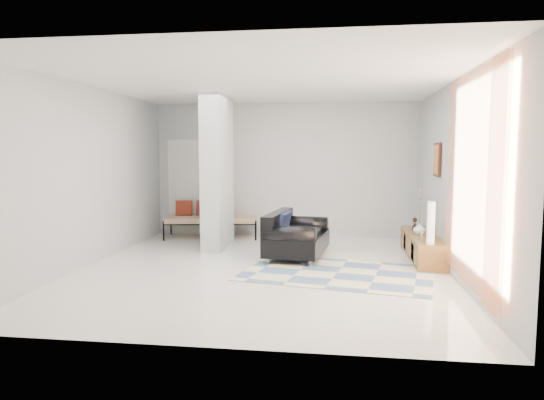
# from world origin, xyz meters

# --- Properties ---
(floor) EXTENTS (6.00, 6.00, 0.00)m
(floor) POSITION_xyz_m (0.00, 0.00, 0.00)
(floor) COLOR white
(floor) RESTS_ON ground
(ceiling) EXTENTS (6.00, 6.00, 0.00)m
(ceiling) POSITION_xyz_m (0.00, 0.00, 2.80)
(ceiling) COLOR white
(ceiling) RESTS_ON wall_back
(wall_back) EXTENTS (6.00, 0.00, 6.00)m
(wall_back) POSITION_xyz_m (0.00, 3.00, 1.40)
(wall_back) COLOR #B8BBBD
(wall_back) RESTS_ON ground
(wall_front) EXTENTS (6.00, 0.00, 6.00)m
(wall_front) POSITION_xyz_m (0.00, -3.00, 1.40)
(wall_front) COLOR #B8BBBD
(wall_front) RESTS_ON ground
(wall_left) EXTENTS (0.00, 6.00, 6.00)m
(wall_left) POSITION_xyz_m (-2.75, 0.00, 1.40)
(wall_left) COLOR #B8BBBD
(wall_left) RESTS_ON ground
(wall_right) EXTENTS (0.00, 6.00, 6.00)m
(wall_right) POSITION_xyz_m (2.75, 0.00, 1.40)
(wall_right) COLOR #B8BBBD
(wall_right) RESTS_ON ground
(partition_column) EXTENTS (0.35, 1.20, 2.80)m
(partition_column) POSITION_xyz_m (-1.10, 1.60, 1.40)
(partition_column) COLOR silver
(partition_column) RESTS_ON floor
(hallway_door) EXTENTS (0.85, 0.06, 2.04)m
(hallway_door) POSITION_xyz_m (-2.10, 2.96, 1.02)
(hallway_door) COLOR silver
(hallway_door) RESTS_ON floor
(curtain) EXTENTS (0.00, 2.55, 2.55)m
(curtain) POSITION_xyz_m (2.67, -1.15, 1.45)
(curtain) COLOR #F67B40
(curtain) RESTS_ON wall_right
(wall_art) EXTENTS (0.04, 0.45, 0.55)m
(wall_art) POSITION_xyz_m (2.72, 1.10, 1.65)
(wall_art) COLOR #3C1A10
(wall_art) RESTS_ON wall_right
(media_console) EXTENTS (0.45, 2.04, 0.80)m
(media_console) POSITION_xyz_m (2.52, 1.11, 0.20)
(media_console) COLOR brown
(media_console) RESTS_ON floor
(loveseat) EXTENTS (1.06, 1.60, 0.76)m
(loveseat) POSITION_xyz_m (0.38, 0.95, 0.36)
(loveseat) COLOR silver
(loveseat) RESTS_ON floor
(daybed) EXTENTS (1.98, 1.07, 0.77)m
(daybed) POSITION_xyz_m (-1.52, 2.62, 0.41)
(daybed) COLOR black
(daybed) RESTS_ON floor
(area_rug) EXTENTS (2.99, 2.29, 0.01)m
(area_rug) POSITION_xyz_m (1.11, -0.10, 0.01)
(area_rug) COLOR beige
(area_rug) RESTS_ON floor
(cylinder_lamp) EXTENTS (0.12, 0.12, 0.64)m
(cylinder_lamp) POSITION_xyz_m (2.50, 0.29, 0.72)
(cylinder_lamp) COLOR silver
(cylinder_lamp) RESTS_ON media_console
(bronze_figurine) EXTENTS (0.12, 0.12, 0.22)m
(bronze_figurine) POSITION_xyz_m (2.47, 1.60, 0.51)
(bronze_figurine) COLOR black
(bronze_figurine) RESTS_ON media_console
(vase) EXTENTS (0.22, 0.22, 0.21)m
(vase) POSITION_xyz_m (2.47, 1.11, 0.50)
(vase) COLOR silver
(vase) RESTS_ON media_console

